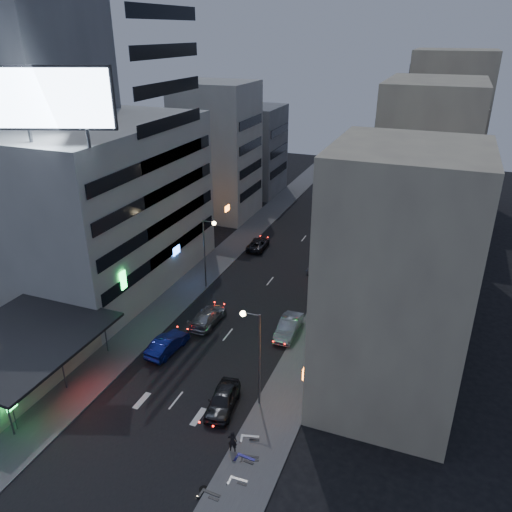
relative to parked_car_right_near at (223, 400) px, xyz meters
The scene contains 29 objects.
ground 6.01m from the parked_car_right_near, 130.06° to the right, with size 180.00×180.00×0.00m, color black.
sidewalk_left 28.07m from the parked_car_right_near, 114.94° to the left, with size 4.00×120.00×0.12m, color #4C4C4F.
sidewalk_right 25.79m from the parked_car_right_near, 80.70° to the left, with size 4.00×120.00×0.12m, color #4C4C4F.
food_court 17.95m from the parked_car_right_near, behind, with size 11.00×13.00×3.88m.
white_building 27.19m from the parked_car_right_near, 143.45° to the left, with size 14.00×24.00×18.00m, color beige.
grey_tower 38.63m from the parked_car_right_near, 148.28° to the left, with size 10.00×14.00×34.00m, color gray.
shophouse_near 15.63m from the parked_car_right_near, 28.02° to the left, with size 10.00×11.00×20.00m, color beige.
shophouse_mid 22.18m from the parked_car_right_near, 56.22° to the left, with size 11.00×12.00×16.00m, color tan.
shophouse_far 33.99m from the parked_car_right_near, 69.86° to the left, with size 10.00×14.00×22.00m, color beige.
far_left_a 45.76m from the parked_car_right_near, 115.55° to the left, with size 11.00×10.00×20.00m, color beige.
far_left_b 57.39m from the parked_car_right_near, 110.36° to the left, with size 12.00×10.00×15.00m, color gray.
far_right_a 47.63m from the parked_car_right_near, 75.60° to the left, with size 11.00×12.00×18.00m, color tan.
far_right_b 61.70m from the parked_car_right_near, 78.43° to the left, with size 12.00×12.00×24.00m, color beige.
billboard 27.33m from the parked_car_right_near, 162.16° to the left, with size 9.52×3.75×6.20m.
street_lamp_right_near 5.20m from the parked_car_right_near, 34.86° to the left, with size 1.60×0.44×8.02m.
street_lamp_left 20.49m from the parked_car_right_near, 119.17° to the left, with size 1.60×0.44×8.02m.
street_lamp_right_far 35.79m from the parked_car_right_near, 86.66° to the left, with size 1.60×0.44×8.02m.
parked_car_right_near is the anchor object (origin of this frame).
parked_car_right_mid 11.72m from the parked_car_right_near, 82.30° to the left, with size 1.73×4.96×1.63m, color #A1A4A9.
parked_car_left 30.96m from the parked_car_right_near, 105.99° to the left, with size 2.19×4.76×1.32m, color #252429.
parked_car_right_far 26.36m from the parked_car_right_near, 88.32° to the left, with size 1.85×4.55×1.32m, color #A1A4A9.
road_car_blue 9.23m from the parked_car_right_near, 147.44° to the left, with size 1.69×4.85×1.60m, color navy.
road_car_silver 12.46m from the parked_car_right_near, 121.45° to the left, with size 2.15×5.28×1.53m, color #ADB0B6.
person 4.49m from the parked_car_right_near, 56.66° to the right, with size 0.64×0.42×1.74m, color black.
scooter_black_a 8.05m from the parked_car_right_near, 66.06° to the right, with size 1.93×0.64×1.18m, color black, non-canonical shape.
scooter_silver_a 7.23m from the parked_car_right_near, 52.06° to the right, with size 1.83×0.61×1.12m, color #93959A, non-canonical shape.
scooter_blue 5.78m from the parked_car_right_near, 42.54° to the right, with size 1.99×0.66×1.22m, color navy, non-canonical shape.
scooter_black_b 5.67m from the parked_car_right_near, 39.12° to the right, with size 1.78×0.59×1.09m, color black, non-canonical shape.
scooter_silver_b 4.14m from the parked_car_right_near, 25.88° to the right, with size 1.96×0.65×1.20m, color #96979D, non-canonical shape.
Camera 1 is at (17.17, -22.70, 26.70)m, focal length 35.00 mm.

